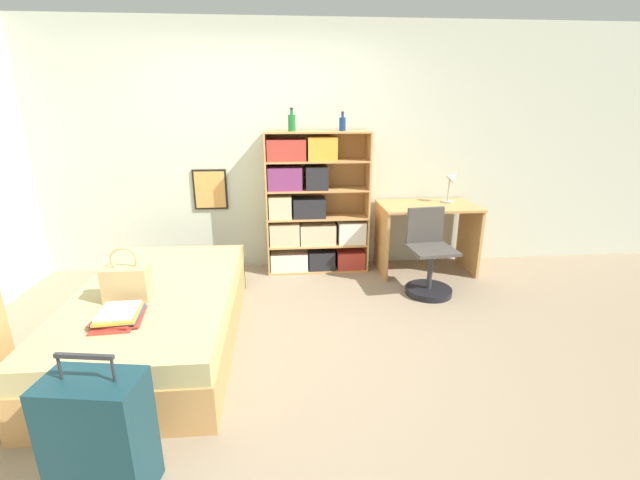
{
  "coord_description": "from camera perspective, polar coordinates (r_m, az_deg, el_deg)",
  "views": [
    {
      "loc": [
        0.25,
        -3.01,
        1.79
      ],
      "look_at": [
        0.53,
        0.2,
        0.75
      ],
      "focal_mm": 24.0,
      "sensor_mm": 36.0,
      "label": 1
    }
  ],
  "objects": [
    {
      "name": "book_stack_on_bed",
      "position": [
        3.05,
        -25.31,
        -9.15
      ],
      "size": [
        0.32,
        0.36,
        0.07
      ],
      "color": "#B2382D",
      "rests_on": "bed"
    },
    {
      "name": "desk_chair",
      "position": [
        4.3,
        14.26,
        -3.47
      ],
      "size": [
        0.45,
        0.45,
        0.82
      ],
      "color": "black",
      "rests_on": "ground_plane"
    },
    {
      "name": "ground_plane",
      "position": [
        3.52,
        -8.62,
        -12.99
      ],
      "size": [
        14.0,
        14.0,
        0.0
      ],
      "primitive_type": "plane",
      "color": "gray"
    },
    {
      "name": "wall_back",
      "position": [
        4.72,
        -8.22,
        11.72
      ],
      "size": [
        10.0,
        0.09,
        2.6
      ],
      "color": "beige",
      "rests_on": "ground_plane"
    },
    {
      "name": "bottle_brown",
      "position": [
        4.49,
        3.01,
        15.25
      ],
      "size": [
        0.07,
        0.07,
        0.19
      ],
      "color": "navy",
      "rests_on": "bookcase"
    },
    {
      "name": "suitcase",
      "position": [
        2.41,
        -27.31,
        -22.33
      ],
      "size": [
        0.48,
        0.32,
        0.76
      ],
      "color": "#143842",
      "rests_on": "ground_plane"
    },
    {
      "name": "desk",
      "position": [
        4.78,
        14.04,
        1.76
      ],
      "size": [
        1.03,
        0.61,
        0.75
      ],
      "color": "tan",
      "rests_on": "ground_plane"
    },
    {
      "name": "desk_lamp",
      "position": [
        4.85,
        17.21,
        7.51
      ],
      "size": [
        0.18,
        0.13,
        0.36
      ],
      "color": "#ADA89E",
      "rests_on": "desk"
    },
    {
      "name": "bottle_green",
      "position": [
        4.45,
        -3.78,
        15.4
      ],
      "size": [
        0.08,
        0.08,
        0.23
      ],
      "color": "#1E6B2D",
      "rests_on": "bookcase"
    },
    {
      "name": "bed",
      "position": [
        3.55,
        -20.74,
        -9.51
      ],
      "size": [
        1.15,
        2.02,
        0.46
      ],
      "color": "tan",
      "rests_on": "ground_plane"
    },
    {
      "name": "bookcase",
      "position": [
        4.62,
        -1.26,
        4.08
      ],
      "size": [
        1.1,
        0.32,
        1.51
      ],
      "color": "tan",
      "rests_on": "ground_plane"
    },
    {
      "name": "handbag",
      "position": [
        3.3,
        -24.33,
        -5.18
      ],
      "size": [
        0.31,
        0.16,
        0.39
      ],
      "color": "tan",
      "rests_on": "bed"
    }
  ]
}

